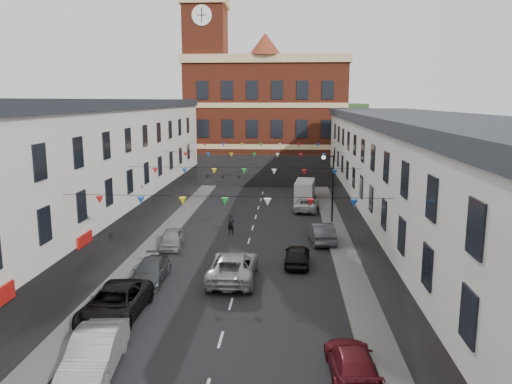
% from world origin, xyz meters
% --- Properties ---
extents(ground, '(160.00, 160.00, 0.00)m').
position_xyz_m(ground, '(0.00, 0.00, 0.00)').
color(ground, black).
rests_on(ground, ground).
extents(pavement_left, '(1.80, 64.00, 0.15)m').
position_xyz_m(pavement_left, '(-6.90, 2.00, 0.07)').
color(pavement_left, '#605E5B').
rests_on(pavement_left, ground).
extents(pavement_right, '(1.80, 64.00, 0.15)m').
position_xyz_m(pavement_right, '(6.90, 2.00, 0.07)').
color(pavement_right, '#605E5B').
rests_on(pavement_right, ground).
extents(terrace_left, '(8.40, 56.00, 10.70)m').
position_xyz_m(terrace_left, '(-11.78, 1.00, 5.35)').
color(terrace_left, silver).
rests_on(terrace_left, ground).
extents(terrace_right, '(8.40, 56.00, 9.70)m').
position_xyz_m(terrace_right, '(11.78, 1.00, 4.85)').
color(terrace_right, beige).
rests_on(terrace_right, ground).
extents(civic_building, '(20.60, 13.30, 18.50)m').
position_xyz_m(civic_building, '(0.00, 37.95, 8.14)').
color(civic_building, maroon).
rests_on(civic_building, ground).
extents(clock_tower, '(5.60, 5.60, 30.00)m').
position_xyz_m(clock_tower, '(-7.50, 35.00, 14.93)').
color(clock_tower, maroon).
rests_on(clock_tower, ground).
extents(distant_hill, '(40.00, 14.00, 10.00)m').
position_xyz_m(distant_hill, '(-4.00, 62.00, 5.00)').
color(distant_hill, '#2F4821').
rests_on(distant_hill, ground).
extents(street_lamp, '(1.10, 0.36, 6.00)m').
position_xyz_m(street_lamp, '(6.55, 14.00, 3.90)').
color(street_lamp, black).
rests_on(street_lamp, ground).
extents(car_left_b, '(2.22, 5.10, 1.63)m').
position_xyz_m(car_left_b, '(-4.59, -11.01, 0.82)').
color(car_left_b, '#95979C').
rests_on(car_left_b, ground).
extents(car_left_c, '(2.66, 5.62, 1.55)m').
position_xyz_m(car_left_c, '(-5.50, -6.09, 0.78)').
color(car_left_c, black).
rests_on(car_left_c, ground).
extents(car_left_d, '(1.91, 4.52, 1.30)m').
position_xyz_m(car_left_d, '(-5.13, -1.05, 0.65)').
color(car_left_d, '#383C3F').
rests_on(car_left_d, ground).
extents(car_left_e, '(1.96, 4.03, 1.33)m').
position_xyz_m(car_left_e, '(-5.50, 6.02, 0.66)').
color(car_left_e, gray).
rests_on(car_left_e, ground).
extents(car_right_c, '(1.98, 4.46, 1.27)m').
position_xyz_m(car_right_c, '(5.50, -10.76, 0.64)').
color(car_right_c, maroon).
rests_on(car_right_c, ground).
extents(car_right_d, '(1.78, 4.07, 1.37)m').
position_xyz_m(car_right_d, '(3.60, 2.60, 0.68)').
color(car_right_d, black).
rests_on(car_right_d, ground).
extents(car_right_e, '(2.07, 4.77, 1.53)m').
position_xyz_m(car_right_e, '(5.50, 8.06, 0.76)').
color(car_right_e, '#4B4D52').
rests_on(car_right_e, ground).
extents(car_right_f, '(2.74, 4.96, 1.32)m').
position_xyz_m(car_right_f, '(4.76, 18.93, 0.66)').
color(car_right_f, silver).
rests_on(car_right_f, ground).
extents(moving_car, '(2.73, 5.91, 1.64)m').
position_xyz_m(moving_car, '(-0.28, -0.36, 0.82)').
color(moving_car, '#ABADB2').
rests_on(moving_car, ground).
extents(white_van, '(2.36, 5.01, 2.14)m').
position_xyz_m(white_van, '(4.72, 24.03, 1.07)').
color(white_van, silver).
rests_on(white_van, ground).
extents(pedestrian, '(0.72, 0.61, 1.67)m').
position_xyz_m(pedestrian, '(-1.59, 9.80, 0.83)').
color(pedestrian, black).
rests_on(pedestrian, ground).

